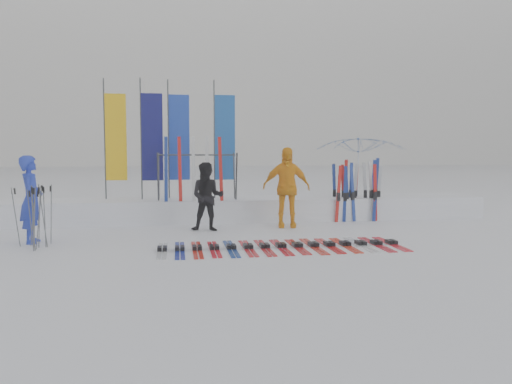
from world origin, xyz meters
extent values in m
plane|color=white|center=(0.00, 0.00, 0.00)|extent=(120.00, 120.00, 0.00)
cube|color=white|center=(0.00, 4.60, 0.30)|extent=(14.00, 1.60, 0.60)
imported|color=#2036BF|center=(-4.40, 1.78, 0.89)|extent=(0.50, 0.70, 1.78)
imported|color=black|center=(-0.76, 2.79, 0.81)|extent=(0.88, 0.75, 1.61)
imported|color=#FFA610|center=(1.19, 3.09, 0.99)|extent=(1.21, 0.64, 1.97)
imported|color=white|center=(3.87, 5.15, 1.20)|extent=(3.46, 3.48, 2.39)
cube|color=silver|center=(-1.76, 0.48, 0.04)|extent=(0.17, 1.58, 0.07)
cube|color=navy|center=(-1.43, 0.48, 0.04)|extent=(0.17, 1.68, 0.07)
cube|color=red|center=(-1.11, 0.48, 0.04)|extent=(0.17, 1.68, 0.07)
cube|color=red|center=(-0.78, 0.48, 0.04)|extent=(0.17, 1.60, 0.07)
cube|color=navy|center=(-0.46, 0.48, 0.04)|extent=(0.17, 1.68, 0.07)
cube|color=#B30E15|center=(-0.13, 0.48, 0.04)|extent=(0.17, 1.65, 0.07)
cube|color=#B10E13|center=(0.19, 0.48, 0.04)|extent=(0.17, 1.66, 0.07)
cube|color=red|center=(0.51, 0.48, 0.04)|extent=(0.17, 1.65, 0.07)
cube|color=#B40E10|center=(0.84, 0.48, 0.04)|extent=(0.17, 1.58, 0.07)
cube|color=red|center=(1.16, 0.48, 0.04)|extent=(0.17, 1.69, 0.07)
cube|color=red|center=(1.49, 0.48, 0.04)|extent=(0.17, 1.60, 0.07)
cube|color=red|center=(1.81, 0.48, 0.04)|extent=(0.17, 1.60, 0.07)
cube|color=silver|center=(2.13, 0.48, 0.04)|extent=(0.17, 1.67, 0.07)
cube|color=#B80E1C|center=(2.46, 0.48, 0.04)|extent=(0.17, 1.63, 0.07)
cube|color=red|center=(2.78, 0.48, 0.04)|extent=(0.17, 1.58, 0.07)
cylinder|color=#595B60|center=(-4.18, 0.89, 0.58)|extent=(0.11, 0.07, 1.16)
cylinder|color=#595B60|center=(-4.06, 1.28, 0.62)|extent=(0.16, 0.08, 1.23)
cylinder|color=#595B60|center=(-4.02, 1.27, 0.60)|extent=(0.05, 0.08, 1.20)
cylinder|color=#595B60|center=(-4.09, 1.15, 0.60)|extent=(0.11, 0.14, 1.20)
cylinder|color=#595B60|center=(-3.99, 1.67, 0.60)|extent=(0.04, 0.10, 1.20)
cylinder|color=#595B60|center=(-4.10, 0.88, 0.60)|extent=(0.08, 0.05, 1.21)
cylinder|color=#595B60|center=(-4.26, 1.32, 0.60)|extent=(0.06, 0.14, 1.20)
cylinder|color=#595B60|center=(-4.30, 1.50, 0.58)|extent=(0.11, 0.12, 1.15)
cylinder|color=#595B60|center=(-4.14, 0.95, 0.61)|extent=(0.06, 0.11, 1.22)
cylinder|color=#595B60|center=(-4.57, 1.33, 0.59)|extent=(0.11, 0.13, 1.17)
cylinder|color=#595B60|center=(-4.07, 1.03, 0.57)|extent=(0.15, 0.05, 1.14)
cylinder|color=#383A3F|center=(-3.35, 4.89, 2.20)|extent=(0.04, 0.04, 3.20)
cube|color=yellow|center=(-3.06, 4.89, 2.25)|extent=(0.55, 0.03, 2.30)
cylinder|color=#383A3F|center=(-2.39, 4.66, 2.20)|extent=(0.04, 0.04, 3.20)
cube|color=#0D0E5B|center=(-2.10, 4.66, 2.25)|extent=(0.55, 0.03, 2.30)
cylinder|color=#383A3F|center=(-1.68, 4.87, 2.20)|extent=(0.04, 0.04, 3.20)
cube|color=#183DB8|center=(-1.39, 4.87, 2.25)|extent=(0.55, 0.03, 2.30)
cylinder|color=#383A3F|center=(-0.45, 4.76, 2.20)|extent=(0.04, 0.04, 3.20)
cube|color=#1753AD|center=(-0.16, 4.76, 2.25)|extent=(0.55, 0.03, 2.30)
cylinder|color=#383A3F|center=(-1.94, 3.95, 1.23)|extent=(0.04, 0.30, 1.23)
cylinder|color=#383A3F|center=(-1.94, 4.45, 1.23)|extent=(0.04, 0.30, 1.23)
cylinder|color=#383A3F|center=(0.06, 3.95, 1.23)|extent=(0.04, 0.30, 1.23)
cylinder|color=#383A3F|center=(0.06, 4.45, 1.23)|extent=(0.04, 0.30, 1.23)
cylinder|color=#383A3F|center=(-0.94, 4.20, 1.78)|extent=(2.00, 0.04, 0.04)
cube|color=navy|center=(3.02, 3.83, 0.74)|extent=(0.09, 0.03, 1.48)
cube|color=navy|center=(3.79, 3.73, 0.85)|extent=(0.09, 0.05, 1.70)
cube|color=red|center=(3.14, 4.29, 0.82)|extent=(0.09, 0.02, 1.65)
cube|color=silver|center=(4.10, 4.28, 0.74)|extent=(0.09, 0.03, 1.48)
cube|color=navy|center=(2.96, 3.81, 0.73)|extent=(0.09, 0.04, 1.46)
cube|color=navy|center=(3.16, 3.79, 0.76)|extent=(0.09, 0.04, 1.52)
cube|color=red|center=(2.74, 3.72, 0.75)|extent=(0.09, 0.04, 1.50)
cube|color=navy|center=(3.27, 4.24, 0.78)|extent=(0.09, 0.04, 1.56)
cube|color=silver|center=(3.35, 4.15, 0.77)|extent=(0.09, 0.03, 1.54)
cube|color=navy|center=(3.85, 4.11, 0.82)|extent=(0.09, 0.04, 1.64)
cube|color=silver|center=(3.69, 3.80, 0.80)|extent=(0.09, 0.04, 1.61)
cube|color=red|center=(3.76, 3.71, 0.77)|extent=(0.09, 0.03, 1.54)
cube|color=red|center=(3.56, 4.64, 0.73)|extent=(0.09, 0.05, 1.45)
cube|color=silver|center=(3.63, 4.09, 0.78)|extent=(0.09, 0.04, 1.57)
cube|color=navy|center=(2.92, 4.60, 0.76)|extent=(0.09, 0.04, 1.53)
cube|color=red|center=(3.11, 4.39, 0.75)|extent=(0.09, 0.04, 1.51)
camera|label=1|loc=(-1.47, -8.89, 1.84)|focal=35.00mm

